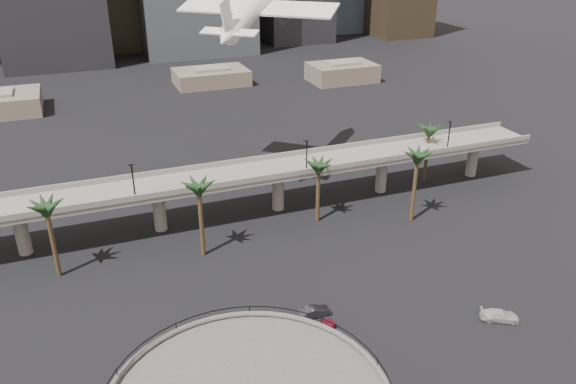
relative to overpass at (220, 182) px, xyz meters
name	(u,v)px	position (x,y,z in m)	size (l,w,h in m)	color
overpass	(220,182)	(0.00, 0.00, 0.00)	(130.00, 9.30, 14.70)	slate
palm_trees	(297,168)	(11.58, -7.82, 3.96)	(76.40, 18.40, 14.00)	#4D3B21
low_buildings	(170,86)	(6.89, 87.30, -4.48)	(135.00, 27.50, 6.80)	#685D4D
airborne_jet	(258,3)	(12.23, 13.32, 28.29)	(26.70, 28.03, 12.56)	white
car_a	(321,327)	(3.92, -35.41, -6.56)	(1.83, 4.56, 1.55)	maroon
car_b	(314,312)	(4.42, -32.13, -6.59)	(1.58, 4.53, 1.49)	#242228
car_c	(500,316)	(27.52, -41.98, -6.59)	(2.09, 5.14, 1.49)	beige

